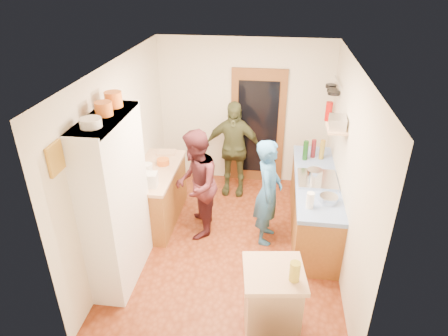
% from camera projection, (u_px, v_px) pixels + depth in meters
% --- Properties ---
extents(floor, '(3.00, 4.00, 0.02)m').
position_uv_depth(floor, '(230.00, 243.00, 5.89)').
color(floor, brown).
rests_on(floor, ground).
extents(ceiling, '(3.00, 4.00, 0.02)m').
position_uv_depth(ceiling, '(231.00, 65.00, 4.67)').
color(ceiling, silver).
rests_on(ceiling, ground).
extents(wall_back, '(3.00, 0.02, 2.60)m').
position_uv_depth(wall_back, '(244.00, 113.00, 7.04)').
color(wall_back, beige).
rests_on(wall_back, ground).
extents(wall_front, '(3.00, 0.02, 2.60)m').
position_uv_depth(wall_front, '(204.00, 267.00, 3.52)').
color(wall_front, beige).
rests_on(wall_front, ground).
extents(wall_left, '(0.02, 4.00, 2.60)m').
position_uv_depth(wall_left, '(121.00, 157.00, 5.46)').
color(wall_left, beige).
rests_on(wall_left, ground).
extents(wall_right, '(0.02, 4.00, 2.60)m').
position_uv_depth(wall_right, '(348.00, 171.00, 5.10)').
color(wall_right, beige).
rests_on(wall_right, ground).
extents(door_frame, '(0.95, 0.06, 2.10)m').
position_uv_depth(door_frame, '(258.00, 127.00, 7.09)').
color(door_frame, brown).
rests_on(door_frame, ground).
extents(door_glass, '(0.70, 0.02, 1.70)m').
position_uv_depth(door_glass, '(257.00, 128.00, 7.06)').
color(door_glass, black).
rests_on(door_glass, door_frame).
extents(hutch_body, '(0.40, 1.20, 2.20)m').
position_uv_depth(hutch_body, '(116.00, 202.00, 4.83)').
color(hutch_body, white).
rests_on(hutch_body, ground).
extents(hutch_top_shelf, '(0.40, 1.14, 0.04)m').
position_uv_depth(hutch_top_shelf, '(104.00, 118.00, 4.32)').
color(hutch_top_shelf, white).
rests_on(hutch_top_shelf, hutch_body).
extents(plate_stack, '(0.22, 0.22, 0.09)m').
position_uv_depth(plate_stack, '(91.00, 123.00, 4.03)').
color(plate_stack, white).
rests_on(plate_stack, hutch_top_shelf).
extents(orange_pot_a, '(0.19, 0.19, 0.15)m').
position_uv_depth(orange_pot_a, '(104.00, 109.00, 4.31)').
color(orange_pot_a, orange).
rests_on(orange_pot_a, hutch_top_shelf).
extents(orange_pot_b, '(0.20, 0.20, 0.18)m').
position_uv_depth(orange_pot_b, '(113.00, 99.00, 4.55)').
color(orange_pot_b, orange).
rests_on(orange_pot_b, hutch_top_shelf).
extents(left_counter_base, '(0.60, 1.40, 0.85)m').
position_uv_depth(left_counter_base, '(157.00, 196.00, 6.22)').
color(left_counter_base, '#905924').
rests_on(left_counter_base, ground).
extents(left_counter_top, '(0.64, 1.44, 0.05)m').
position_uv_depth(left_counter_top, '(155.00, 171.00, 6.01)').
color(left_counter_top, tan).
rests_on(left_counter_top, left_counter_base).
extents(toaster, '(0.28, 0.20, 0.20)m').
position_uv_depth(toaster, '(148.00, 180.00, 5.52)').
color(toaster, white).
rests_on(toaster, left_counter_top).
extents(kettle, '(0.20, 0.20, 0.18)m').
position_uv_depth(kettle, '(147.00, 170.00, 5.79)').
color(kettle, white).
rests_on(kettle, left_counter_top).
extents(orange_bowl, '(0.23, 0.23, 0.09)m').
position_uv_depth(orange_bowl, '(163.00, 162.00, 6.13)').
color(orange_bowl, orange).
rests_on(orange_bowl, left_counter_top).
extents(chopping_board, '(0.32, 0.25, 0.02)m').
position_uv_depth(chopping_board, '(166.00, 152.00, 6.51)').
color(chopping_board, tan).
rests_on(chopping_board, left_counter_top).
extents(right_counter_base, '(0.60, 2.20, 0.84)m').
position_uv_depth(right_counter_base, '(313.00, 206.00, 5.99)').
color(right_counter_base, '#905924').
rests_on(right_counter_base, ground).
extents(right_counter_top, '(0.62, 2.22, 0.06)m').
position_uv_depth(right_counter_top, '(317.00, 180.00, 5.78)').
color(right_counter_top, '#0B3FA8').
rests_on(right_counter_top, right_counter_base).
extents(hob, '(0.55, 0.58, 0.04)m').
position_uv_depth(hob, '(317.00, 179.00, 5.69)').
color(hob, silver).
rests_on(hob, right_counter_top).
extents(pot_on_hob, '(0.22, 0.22, 0.14)m').
position_uv_depth(pot_on_hob, '(315.00, 174.00, 5.64)').
color(pot_on_hob, silver).
rests_on(pot_on_hob, hob).
extents(bottle_a, '(0.09, 0.09, 0.32)m').
position_uv_depth(bottle_a, '(305.00, 150.00, 6.23)').
color(bottle_a, '#143F14').
rests_on(bottle_a, right_counter_top).
extents(bottle_b, '(0.08, 0.08, 0.30)m').
position_uv_depth(bottle_b, '(313.00, 149.00, 6.31)').
color(bottle_b, '#591419').
rests_on(bottle_b, right_counter_top).
extents(bottle_c, '(0.09, 0.09, 0.31)m').
position_uv_depth(bottle_c, '(322.00, 150.00, 6.25)').
color(bottle_c, olive).
rests_on(bottle_c, right_counter_top).
extents(paper_towel, '(0.12, 0.12, 0.22)m').
position_uv_depth(paper_towel, '(310.00, 200.00, 5.04)').
color(paper_towel, white).
rests_on(paper_towel, right_counter_top).
extents(mixing_bowl, '(0.25, 0.25, 0.09)m').
position_uv_depth(mixing_bowl, '(328.00, 199.00, 5.18)').
color(mixing_bowl, silver).
rests_on(mixing_bowl, right_counter_top).
extents(island_base, '(0.62, 0.62, 0.86)m').
position_uv_depth(island_base, '(272.00, 305.00, 4.26)').
color(island_base, tan).
rests_on(island_base, ground).
extents(island_top, '(0.70, 0.70, 0.05)m').
position_uv_depth(island_top, '(274.00, 273.00, 4.05)').
color(island_top, tan).
rests_on(island_top, island_base).
extents(cutting_board, '(0.38, 0.32, 0.02)m').
position_uv_depth(cutting_board, '(269.00, 269.00, 4.09)').
color(cutting_board, white).
rests_on(cutting_board, island_top).
extents(oil_jar, '(0.12, 0.12, 0.21)m').
position_uv_depth(oil_jar, '(295.00, 271.00, 3.88)').
color(oil_jar, '#AD9E2D').
rests_on(oil_jar, island_top).
extents(pan_rail, '(0.02, 0.65, 0.02)m').
position_uv_depth(pan_rail, '(338.00, 81.00, 6.09)').
color(pan_rail, silver).
rests_on(pan_rail, wall_right).
extents(pan_hang_a, '(0.18, 0.18, 0.05)m').
position_uv_depth(pan_hang_a, '(334.00, 93.00, 6.01)').
color(pan_hang_a, black).
rests_on(pan_hang_a, pan_rail).
extents(pan_hang_b, '(0.16, 0.16, 0.05)m').
position_uv_depth(pan_hang_b, '(332.00, 90.00, 6.19)').
color(pan_hang_b, black).
rests_on(pan_hang_b, pan_rail).
extents(pan_hang_c, '(0.17, 0.17, 0.05)m').
position_uv_depth(pan_hang_c, '(331.00, 86.00, 6.36)').
color(pan_hang_c, black).
rests_on(pan_hang_c, pan_rail).
extents(wall_shelf, '(0.26, 0.42, 0.03)m').
position_uv_depth(wall_shelf, '(337.00, 129.00, 5.33)').
color(wall_shelf, tan).
rests_on(wall_shelf, wall_right).
extents(radio, '(0.24, 0.31, 0.15)m').
position_uv_depth(radio, '(337.00, 122.00, 5.28)').
color(radio, silver).
rests_on(radio, wall_shelf).
extents(ext_bracket, '(0.06, 0.10, 0.04)m').
position_uv_depth(ext_bracket, '(332.00, 115.00, 6.53)').
color(ext_bracket, black).
rests_on(ext_bracket, wall_right).
extents(fire_extinguisher, '(0.11, 0.11, 0.32)m').
position_uv_depth(fire_extinguisher, '(329.00, 111.00, 6.51)').
color(fire_extinguisher, red).
rests_on(fire_extinguisher, wall_right).
extents(picture_frame, '(0.03, 0.25, 0.30)m').
position_uv_depth(picture_frame, '(55.00, 158.00, 3.75)').
color(picture_frame, gold).
rests_on(picture_frame, wall_left).
extents(person_hob, '(0.43, 0.61, 1.59)m').
position_uv_depth(person_hob, '(270.00, 193.00, 5.59)').
color(person_hob, '#2C6198').
rests_on(person_hob, ground).
extents(person_left, '(0.71, 0.87, 1.65)m').
position_uv_depth(person_left, '(198.00, 183.00, 5.78)').
color(person_left, '#451B20').
rests_on(person_left, ground).
extents(person_back, '(1.01, 0.46, 1.68)m').
position_uv_depth(person_back, '(234.00, 149.00, 6.79)').
color(person_back, '#383B20').
rests_on(person_back, ground).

